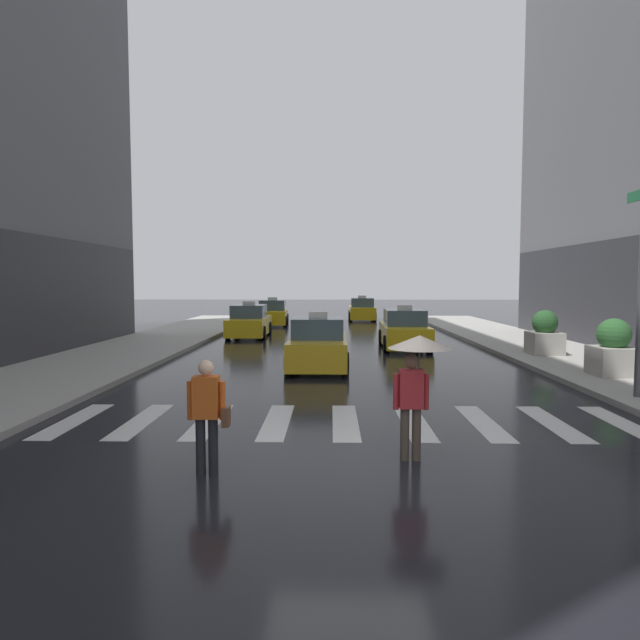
{
  "coord_description": "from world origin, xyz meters",
  "views": [
    {
      "loc": [
        -0.28,
        -7.53,
        2.74
      ],
      "look_at": [
        -0.6,
        8.0,
        1.67
      ],
      "focal_mm": 30.47,
      "sensor_mm": 36.0,
      "label": 1
    }
  ],
  "objects_px": {
    "taxi_second": "(404,331)",
    "taxi_lead": "(318,345)",
    "pedestrian_with_handbag": "(207,410)",
    "planter_near_corner": "(613,350)",
    "taxi_fourth": "(273,314)",
    "pedestrian_with_umbrella": "(416,363)",
    "taxi_third": "(249,323)",
    "planter_mid_block": "(545,334)",
    "taxi_fifth": "(362,310)"
  },
  "relations": [
    {
      "from": "taxi_third",
      "to": "taxi_fifth",
      "type": "distance_m",
      "value": 13.89
    },
    {
      "from": "taxi_second",
      "to": "taxi_fourth",
      "type": "distance_m",
      "value": 14.0
    },
    {
      "from": "planter_near_corner",
      "to": "taxi_third",
      "type": "bearing_deg",
      "value": 134.92
    },
    {
      "from": "taxi_fourth",
      "to": "planter_near_corner",
      "type": "bearing_deg",
      "value": -59.37
    },
    {
      "from": "planter_near_corner",
      "to": "pedestrian_with_umbrella",
      "type": "bearing_deg",
      "value": -133.4
    },
    {
      "from": "taxi_second",
      "to": "taxi_fifth",
      "type": "relative_size",
      "value": 1.0
    },
    {
      "from": "taxi_lead",
      "to": "pedestrian_with_umbrella",
      "type": "bearing_deg",
      "value": -79.38
    },
    {
      "from": "taxi_fourth",
      "to": "pedestrian_with_handbag",
      "type": "xyz_separation_m",
      "value": [
        2.02,
        -27.33,
        0.21
      ]
    },
    {
      "from": "taxi_third",
      "to": "planter_mid_block",
      "type": "xyz_separation_m",
      "value": [
        11.88,
        -7.54,
        0.15
      ]
    },
    {
      "from": "taxi_fifth",
      "to": "taxi_third",
      "type": "bearing_deg",
      "value": -117.38
    },
    {
      "from": "taxi_third",
      "to": "planter_near_corner",
      "type": "bearing_deg",
      "value": -45.08
    },
    {
      "from": "pedestrian_with_umbrella",
      "to": "planter_mid_block",
      "type": "height_order",
      "value": "pedestrian_with_umbrella"
    },
    {
      "from": "taxi_lead",
      "to": "taxi_fourth",
      "type": "height_order",
      "value": "same"
    },
    {
      "from": "taxi_third",
      "to": "pedestrian_with_handbag",
      "type": "distance_m",
      "value": 19.83
    },
    {
      "from": "taxi_fifth",
      "to": "taxi_second",
      "type": "bearing_deg",
      "value": -87.23
    },
    {
      "from": "pedestrian_with_umbrella",
      "to": "planter_mid_block",
      "type": "xyz_separation_m",
      "value": [
        6.43,
        11.47,
        -0.64
      ]
    },
    {
      "from": "taxi_fourth",
      "to": "planter_mid_block",
      "type": "bearing_deg",
      "value": -52.82
    },
    {
      "from": "pedestrian_with_umbrella",
      "to": "pedestrian_with_handbag",
      "type": "relative_size",
      "value": 1.18
    },
    {
      "from": "planter_mid_block",
      "to": "taxi_fifth",
      "type": "bearing_deg",
      "value": 105.44
    },
    {
      "from": "taxi_lead",
      "to": "planter_near_corner",
      "type": "relative_size",
      "value": 2.85
    },
    {
      "from": "taxi_second",
      "to": "taxi_fourth",
      "type": "height_order",
      "value": "same"
    },
    {
      "from": "taxi_fifth",
      "to": "planter_near_corner",
      "type": "relative_size",
      "value": 2.85
    },
    {
      "from": "taxi_fourth",
      "to": "pedestrian_with_umbrella",
      "type": "height_order",
      "value": "pedestrian_with_umbrella"
    },
    {
      "from": "taxi_fifth",
      "to": "planter_near_corner",
      "type": "bearing_deg",
      "value": -76.99
    },
    {
      "from": "taxi_lead",
      "to": "pedestrian_with_handbag",
      "type": "distance_m",
      "value": 9.98
    },
    {
      "from": "taxi_third",
      "to": "pedestrian_with_umbrella",
      "type": "xyz_separation_m",
      "value": [
        5.45,
        -19.01,
        0.79
      ]
    },
    {
      "from": "pedestrian_with_handbag",
      "to": "planter_near_corner",
      "type": "xyz_separation_m",
      "value": [
        9.64,
        7.63,
        -0.06
      ]
    },
    {
      "from": "taxi_third",
      "to": "planter_near_corner",
      "type": "xyz_separation_m",
      "value": [
        12.02,
        -12.05,
        0.15
      ]
    },
    {
      "from": "taxi_second",
      "to": "planter_near_corner",
      "type": "relative_size",
      "value": 2.86
    },
    {
      "from": "pedestrian_with_umbrella",
      "to": "pedestrian_with_handbag",
      "type": "xyz_separation_m",
      "value": [
        -3.06,
        -0.68,
        -0.58
      ]
    },
    {
      "from": "taxi_third",
      "to": "taxi_fourth",
      "type": "xyz_separation_m",
      "value": [
        0.36,
        7.64,
        0.0
      ]
    },
    {
      "from": "pedestrian_with_handbag",
      "to": "planter_near_corner",
      "type": "bearing_deg",
      "value": 38.38
    },
    {
      "from": "taxi_third",
      "to": "taxi_second",
      "type": "bearing_deg",
      "value": -32.38
    },
    {
      "from": "taxi_second",
      "to": "taxi_fifth",
      "type": "bearing_deg",
      "value": 92.77
    },
    {
      "from": "taxi_lead",
      "to": "pedestrian_with_handbag",
      "type": "height_order",
      "value": "taxi_lead"
    },
    {
      "from": "taxi_second",
      "to": "pedestrian_with_handbag",
      "type": "distance_m",
      "value": 15.87
    },
    {
      "from": "planter_near_corner",
      "to": "planter_mid_block",
      "type": "height_order",
      "value": "same"
    },
    {
      "from": "taxi_third",
      "to": "planter_near_corner",
      "type": "distance_m",
      "value": 17.03
    },
    {
      "from": "taxi_third",
      "to": "pedestrian_with_umbrella",
      "type": "relative_size",
      "value": 2.35
    },
    {
      "from": "taxi_third",
      "to": "planter_near_corner",
      "type": "relative_size",
      "value": 2.85
    },
    {
      "from": "taxi_second",
      "to": "taxi_lead",
      "type": "bearing_deg",
      "value": -123.64
    },
    {
      "from": "taxi_fifth",
      "to": "pedestrian_with_handbag",
      "type": "xyz_separation_m",
      "value": [
        -4.01,
        -32.02,
        0.21
      ]
    },
    {
      "from": "taxi_second",
      "to": "pedestrian_with_handbag",
      "type": "bearing_deg",
      "value": -107.69
    },
    {
      "from": "taxi_lead",
      "to": "pedestrian_with_umbrella",
      "type": "relative_size",
      "value": 2.35
    },
    {
      "from": "taxi_lead",
      "to": "taxi_second",
      "type": "bearing_deg",
      "value": 56.36
    },
    {
      "from": "planter_near_corner",
      "to": "taxi_fifth",
      "type": "bearing_deg",
      "value": 103.01
    },
    {
      "from": "taxi_lead",
      "to": "taxi_second",
      "type": "relative_size",
      "value": 1.0
    },
    {
      "from": "taxi_fifth",
      "to": "pedestrian_with_umbrella",
      "type": "distance_m",
      "value": 31.37
    },
    {
      "from": "taxi_second",
      "to": "planter_mid_block",
      "type": "height_order",
      "value": "taxi_second"
    },
    {
      "from": "taxi_lead",
      "to": "planter_mid_block",
      "type": "height_order",
      "value": "taxi_lead"
    }
  ]
}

